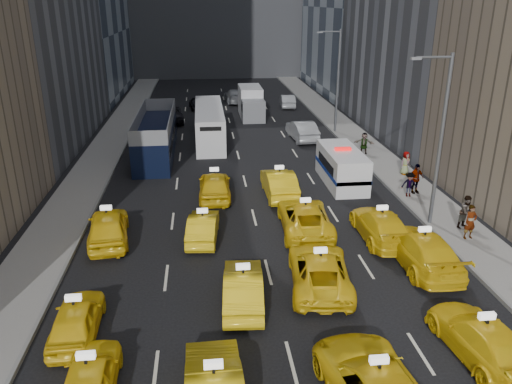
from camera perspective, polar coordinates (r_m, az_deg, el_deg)
sidewalk_west at (r=38.81m, az=-17.63°, el=3.25°), size 3.00×90.00×0.15m
sidewalk_east at (r=40.22m, az=13.18°, el=4.31°), size 3.00×90.00×0.15m
curb_west at (r=38.54m, az=-15.52°, el=3.38°), size 0.15×90.00×0.18m
curb_east at (r=39.76m, az=11.20°, el=4.29°), size 0.15×90.00×0.18m
streetlight_near at (r=26.91m, az=20.19°, el=6.00°), size 2.15×0.22×9.00m
streetlight_far at (r=45.34m, az=9.21°, el=12.74°), size 2.15×0.22×9.00m
taxi_4 at (r=16.79m, az=-18.50°, el=-19.68°), size 1.73×4.04×1.36m
taxi_7 at (r=19.06m, az=24.45°, el=-15.05°), size 2.41×4.99×1.40m
taxi_8 at (r=19.51m, az=-19.83°, el=-13.51°), size 1.69×3.99×1.35m
taxi_9 at (r=20.09m, az=-1.48°, el=-10.84°), size 1.85×4.48×1.44m
taxi_10 at (r=21.38m, az=7.27°, el=-8.86°), size 3.05×5.49×1.45m
taxi_11 at (r=23.89m, az=18.46°, el=-6.26°), size 2.28×5.54×1.60m
taxi_12 at (r=25.89m, az=-16.54°, el=-3.83°), size 2.48×4.95×1.62m
taxi_13 at (r=25.29m, az=-6.08°, el=-3.98°), size 1.78×4.17×1.34m
taxi_14 at (r=26.15m, az=5.60°, el=-2.89°), size 2.76×5.52×1.50m
taxi_15 at (r=25.91m, az=14.05°, el=-3.71°), size 2.13×5.16×1.49m
taxi_16 at (r=30.39m, az=-4.74°, el=0.77°), size 2.01×4.77×1.61m
taxi_17 at (r=30.63m, az=2.65°, el=1.01°), size 1.82×4.98×1.63m
nypd_van at (r=33.10m, az=9.77°, el=2.80°), size 2.95×5.93×2.44m
double_decker at (r=39.39m, az=-11.36°, el=6.46°), size 2.83×11.41×3.30m
city_bus at (r=43.15m, az=-5.34°, el=7.74°), size 3.72×11.22×2.84m
box_truck at (r=51.91m, az=-0.57°, el=10.17°), size 2.43×6.56×2.97m
misc_car_0 at (r=43.42m, az=5.29°, el=7.05°), size 2.13×5.18×1.67m
misc_car_1 at (r=50.56m, az=-10.02°, el=8.82°), size 3.37×6.13×1.63m
misc_car_2 at (r=59.52m, az=-2.43°, el=10.91°), size 2.55×5.48×1.55m
misc_car_3 at (r=56.33m, az=-6.75°, el=10.09°), size 1.99×4.07×1.34m
misc_car_4 at (r=56.91m, az=3.62°, el=10.35°), size 1.84×4.43×1.42m
pedestrian_0 at (r=26.99m, az=23.30°, el=-3.15°), size 0.72×0.54×1.79m
pedestrian_1 at (r=28.18m, az=22.94°, el=-2.09°), size 0.98×0.77×1.78m
pedestrian_2 at (r=31.53m, az=17.14°, el=0.83°), size 1.04×0.58×1.52m
pedestrian_3 at (r=32.16m, az=17.79°, el=1.48°), size 1.17×0.71×1.87m
pedestrian_4 at (r=35.50m, az=16.72°, el=3.20°), size 0.89×0.71×1.61m
pedestrian_5 at (r=39.56m, az=12.24°, el=5.48°), size 1.59×1.04×1.67m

